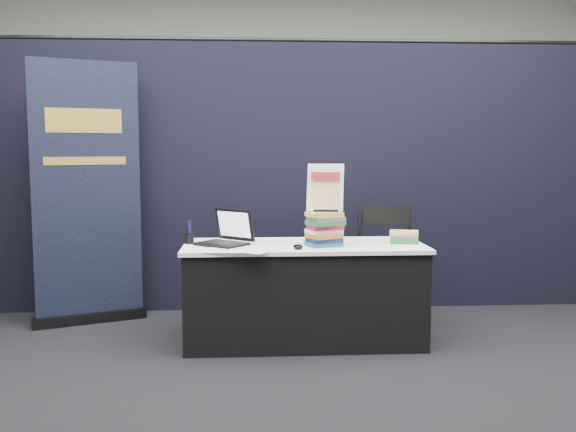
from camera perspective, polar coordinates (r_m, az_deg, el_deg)
The scene contains 15 objects.
floor at distance 4.47m, azimuth 2.03°, elevation -13.12°, with size 8.00×8.00×0.00m, color black.
wall_back at distance 8.21m, azimuth -0.65°, elevation 8.01°, with size 8.00×0.02×3.50m, color beige.
drape_partition at distance 5.82m, azimuth 0.54°, elevation 3.42°, with size 6.00×0.08×2.40m, color black.
display_table at distance 4.89m, azimuth 1.41°, elevation -6.84°, with size 1.80×0.75×0.75m.
laptop at distance 4.80m, azimuth -5.90°, elevation -1.81°, with size 0.42×0.46×0.26m.
mouse at distance 4.57m, azimuth 0.89°, elevation -2.74°, with size 0.07×0.11×0.03m, color black.
brochure_left at distance 4.61m, azimuth -5.09°, elevation -2.90°, with size 0.33×0.24×0.00m, color silver.
brochure_mid at distance 4.50m, azimuth -3.36°, elevation -3.09°, with size 0.29×0.21×0.00m, color silver.
brochure_right at distance 4.53m, azimuth -5.96°, elevation -3.06°, with size 0.30×0.21×0.00m, color white.
pen_cup at distance 4.88m, azimuth -8.76°, elevation -1.95°, with size 0.07×0.07×0.09m, color black.
book_stack_tall at distance 4.71m, azimuth 3.36°, elevation -1.17°, with size 0.28×0.25×0.25m.
book_stack_short at distance 4.95m, azimuth 10.23°, elevation -1.83°, with size 0.24×0.20×0.09m.
info_sign at distance 4.71m, azimuth 3.33°, elevation 2.48°, with size 0.28×0.16×0.36m.
pullup_banner at distance 5.57m, azimuth -17.39°, elevation 0.63°, with size 0.89×0.44×2.18m.
stacking_chair at distance 5.35m, azimuth 8.92°, elevation -3.92°, with size 0.52×0.53×0.98m.
Camera 1 is at (-0.41, -4.20, 1.46)m, focal length 40.00 mm.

